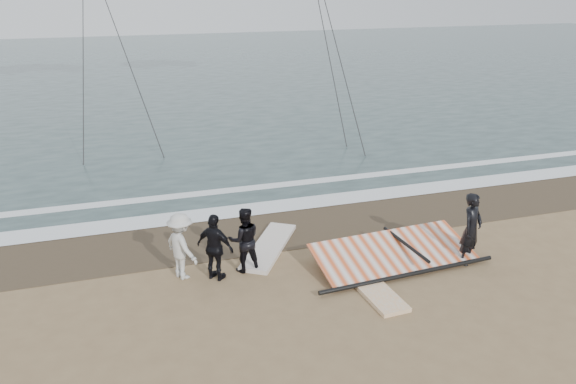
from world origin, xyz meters
name	(u,v)px	position (x,y,z in m)	size (l,w,h in m)	color
ground	(375,312)	(0.00, 0.00, 0.00)	(120.00, 120.00, 0.00)	#8C704C
sea	(176,70)	(0.00, 33.00, 0.01)	(120.00, 54.00, 0.02)	#233838
wet_sand	(303,224)	(0.00, 4.50, 0.01)	(120.00, 2.80, 0.01)	#4C3D2B
foam_near	(287,205)	(0.00, 5.90, 0.03)	(120.00, 0.90, 0.01)	white
foam_far	(272,186)	(0.00, 7.60, 0.03)	(120.00, 0.45, 0.01)	white
man_main	(471,229)	(3.01, 1.27, 0.87)	(0.63, 0.42, 1.74)	black
board_white	(370,286)	(0.32, 0.89, 0.05)	(0.64, 2.28, 0.09)	silver
board_cream	(269,247)	(-1.27, 3.37, 0.05)	(0.70, 2.62, 0.11)	silver
trio_cluster	(211,244)	(-2.86, 2.48, 0.77)	(2.27, 1.32, 1.55)	black
sail_rig	(388,253)	(1.26, 1.91, 0.19)	(4.43, 1.97, 0.50)	black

